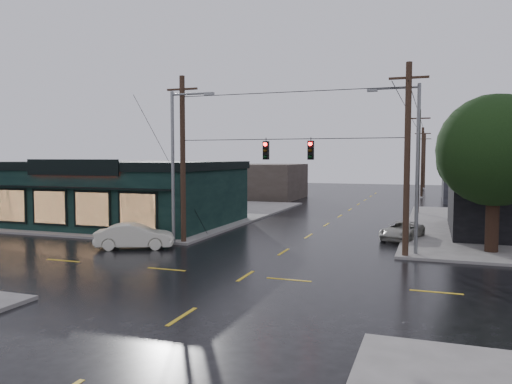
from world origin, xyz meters
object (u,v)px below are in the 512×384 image
(corner_tree, at_px, (495,151))
(utility_pole_ne, at_px, (405,258))
(utility_pole_nw, at_px, (184,244))
(sedan_cream, at_px, (135,236))
(suv_silver, at_px, (402,231))

(corner_tree, distance_m, utility_pole_ne, 7.62)
(utility_pole_nw, height_order, sedan_cream, utility_pole_nw)
(utility_pole_ne, height_order, sedan_cream, utility_pole_ne)
(corner_tree, bearing_deg, utility_pole_ne, -148.64)
(utility_pole_ne, relative_size, sedan_cream, 2.29)
(utility_pole_nw, height_order, utility_pole_ne, same)
(utility_pole_nw, bearing_deg, corner_tree, 8.73)
(utility_pole_ne, distance_m, suv_silver, 6.11)
(sedan_cream, bearing_deg, utility_pole_ne, -104.95)
(utility_pole_nw, bearing_deg, utility_pole_ne, 0.00)
(corner_tree, distance_m, sedan_cream, 20.55)
(corner_tree, height_order, utility_pole_nw, corner_tree)
(utility_pole_ne, xyz_separation_m, sedan_cream, (-14.93, -2.37, 0.73))
(sedan_cream, distance_m, suv_silver, 16.71)
(corner_tree, distance_m, suv_silver, 7.80)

